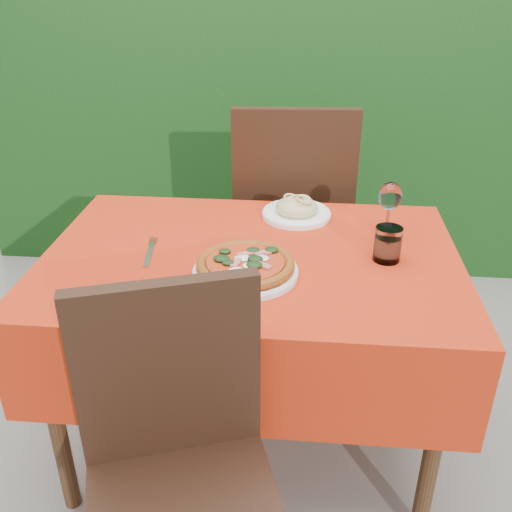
# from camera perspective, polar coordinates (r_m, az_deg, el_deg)

# --- Properties ---
(ground) EXTENTS (60.00, 60.00, 0.00)m
(ground) POSITION_cam_1_polar(r_m,az_deg,el_deg) (2.18, -0.42, -17.51)
(ground) COLOR slate
(ground) RESTS_ON ground
(hedge) EXTENTS (3.20, 0.55, 1.78)m
(hedge) POSITION_cam_1_polar(r_m,az_deg,el_deg) (3.15, 2.43, 16.09)
(hedge) COLOR black
(hedge) RESTS_ON ground
(dining_table) EXTENTS (1.26, 0.86, 0.75)m
(dining_table) POSITION_cam_1_polar(r_m,az_deg,el_deg) (1.81, -0.49, -4.05)
(dining_table) COLOR #442B16
(dining_table) RESTS_ON ground
(chair_near) EXTENTS (0.54, 0.54, 0.94)m
(chair_near) POSITION_cam_1_polar(r_m,az_deg,el_deg) (1.38, -7.78, -19.40)
(chair_near) COLOR black
(chair_near) RESTS_ON ground
(chair_far) EXTENTS (0.51, 0.51, 1.06)m
(chair_far) POSITION_cam_1_polar(r_m,az_deg,el_deg) (2.40, 3.64, 4.58)
(chair_far) COLOR black
(chair_far) RESTS_ON ground
(pizza_plate) EXTENTS (0.30, 0.30, 0.06)m
(pizza_plate) POSITION_cam_1_polar(r_m,az_deg,el_deg) (1.61, -1.06, -1.09)
(pizza_plate) COLOR silver
(pizza_plate) RESTS_ON dining_table
(pasta_plate) EXTENTS (0.24, 0.24, 0.07)m
(pasta_plate) POSITION_cam_1_polar(r_m,az_deg,el_deg) (1.98, 4.07, 4.60)
(pasta_plate) COLOR white
(pasta_plate) RESTS_ON dining_table
(water_glass) EXTENTS (0.08, 0.08, 0.11)m
(water_glass) POSITION_cam_1_polar(r_m,az_deg,el_deg) (1.72, 13.01, 1.02)
(water_glass) COLOR white
(water_glass) RESTS_ON dining_table
(wine_glass) EXTENTS (0.07, 0.07, 0.18)m
(wine_glass) POSITION_cam_1_polar(r_m,az_deg,el_deg) (1.85, 13.24, 5.63)
(wine_glass) COLOR silver
(wine_glass) RESTS_ON dining_table
(fork) EXTENTS (0.05, 0.21, 0.01)m
(fork) POSITION_cam_1_polar(r_m,az_deg,el_deg) (1.75, -10.64, 0.17)
(fork) COLOR silver
(fork) RESTS_ON dining_table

